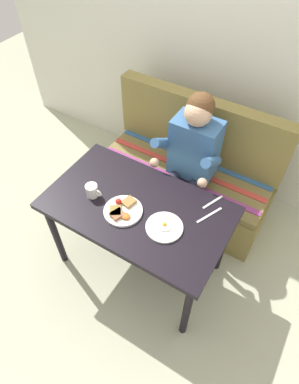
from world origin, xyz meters
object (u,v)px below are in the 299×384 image
(coffee_mug, at_px, (92,190))
(fork, at_px, (213,202))
(person, at_px, (190,156))
(couch, at_px, (187,176))
(table, at_px, (138,214))
(knife, at_px, (209,215))
(plate_breakfast, at_px, (122,210))
(plate_eggs, at_px, (164,227))

(coffee_mug, height_order, fork, coffee_mug)
(person, xyz_separation_m, coffee_mug, (-0.38, -0.66, 0.04))
(couch, distance_m, fork, 0.75)
(table, relative_size, coffee_mug, 10.17)
(fork, bearing_deg, knife, -54.49)
(person, bearing_deg, plate_breakfast, -101.16)
(table, height_order, plate_breakfast, plate_breakfast)
(plate_breakfast, relative_size, fork, 1.46)
(table, bearing_deg, coffee_mug, -166.07)
(fork, height_order, knife, same)
(coffee_mug, bearing_deg, couch, 70.37)
(person, relative_size, coffee_mug, 10.27)
(person, height_order, plate_eggs, person)
(person, bearing_deg, fork, -43.90)
(table, bearing_deg, plate_breakfast, -122.37)
(plate_breakfast, bearing_deg, coffee_mug, 177.03)
(couch, xyz_separation_m, knife, (0.43, -0.59, 0.40))
(coffee_mug, distance_m, fork, 0.79)
(couch, relative_size, plate_breakfast, 5.81)
(person, distance_m, knife, 0.54)
(couch, xyz_separation_m, person, (0.08, -0.17, 0.41))
(table, relative_size, person, 0.99)
(person, distance_m, plate_breakfast, 0.69)
(couch, bearing_deg, plate_eggs, -74.27)
(plate_breakfast, relative_size, coffee_mug, 2.10)
(table, relative_size, couch, 0.83)
(table, height_order, coffee_mug, coffee_mug)
(person, distance_m, fork, 0.45)
(table, relative_size, knife, 6.00)
(plate_eggs, bearing_deg, person, 103.31)
(couch, height_order, plate_breakfast, couch)
(person, bearing_deg, knife, -50.30)
(coffee_mug, bearing_deg, plate_eggs, 1.79)
(plate_breakfast, bearing_deg, table, 57.63)
(table, height_order, person, person)
(fork, distance_m, knife, 0.11)
(knife, bearing_deg, plate_breakfast, -127.09)
(couch, bearing_deg, person, -65.85)
(fork, bearing_deg, plate_breakfast, -118.70)
(fork, bearing_deg, plate_eggs, -94.11)
(couch, bearing_deg, table, -90.00)
(person, xyz_separation_m, fork, (0.32, -0.31, -0.01))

